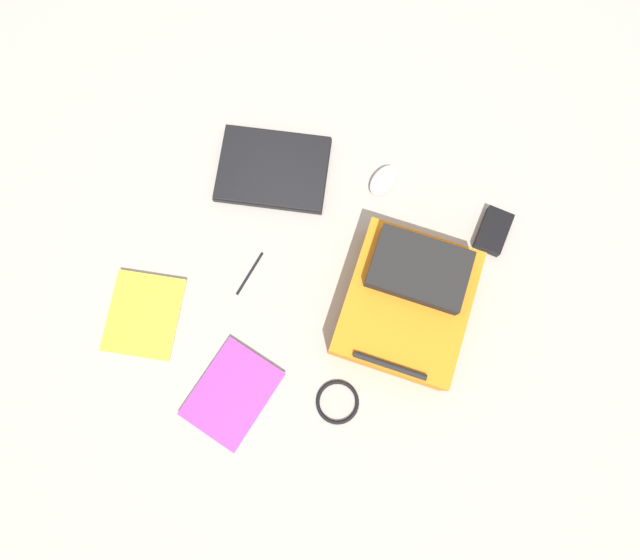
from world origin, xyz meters
The scene contains 9 objects.
ground_plane centered at (0.00, 0.00, 0.00)m, with size 3.49×3.49×0.00m, color gray.
backpack centered at (-0.26, -0.01, 0.07)m, with size 0.39×0.44×0.17m.
laptop centered at (0.27, -0.19, 0.02)m, with size 0.40×0.35×0.03m.
book_manual centered at (0.04, 0.44, 0.01)m, with size 0.21×0.27×0.02m.
book_comic centered at (0.38, 0.37, 0.01)m, with size 0.27×0.29×0.02m.
computer_mouse centered at (-0.04, -0.32, 0.02)m, with size 0.06×0.11×0.04m, color silver.
cable_coil centered at (-0.22, 0.32, 0.01)m, with size 0.12×0.12×0.01m, color black.
power_brick centered at (-0.40, -0.33, 0.02)m, with size 0.08×0.13×0.03m, color black.
pen_black centered at (0.18, 0.12, 0.00)m, with size 0.01×0.01×0.15m, color black.
Camera 1 is at (-0.16, 0.31, 1.45)m, focal length 28.38 mm.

